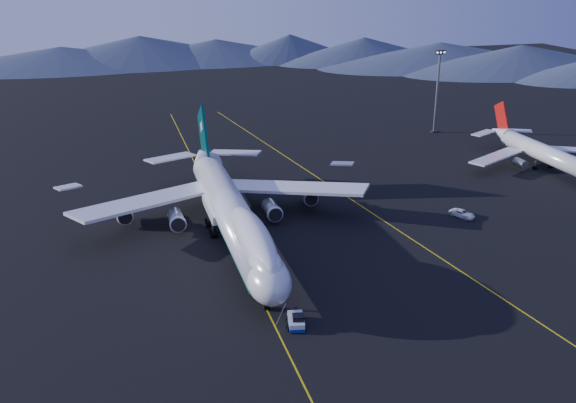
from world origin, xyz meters
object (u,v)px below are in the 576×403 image
object	(u,v)px
second_jet	(546,154)
service_van	(462,214)
boeing_747	(232,211)
floodlight_mast	(437,91)
pushback_tug	(296,322)

from	to	relation	value
second_jet	service_van	world-z (taller)	second_jet
boeing_747	second_jet	xyz separation A→B (m)	(83.82, 21.78, -1.76)
service_van	floodlight_mast	world-z (taller)	floodlight_mast
pushback_tug	second_jet	distance (m)	97.22
pushback_tug	boeing_747	bearing A→B (deg)	106.52
second_jet	floodlight_mast	distance (m)	43.32
service_van	floodlight_mast	xyz separation A→B (m)	(27.64, 64.75, 11.73)
boeing_747	pushback_tug	size ratio (longest dim) A/B	14.89
boeing_747	pushback_tug	distance (m)	32.70
pushback_tug	floodlight_mast	world-z (taller)	floodlight_mast
service_van	floodlight_mast	size ratio (longest dim) A/B	0.22
boeing_747	second_jet	world-z (taller)	boeing_747
floodlight_mast	second_jet	bearing A→B (deg)	-78.25
floodlight_mast	service_van	bearing A→B (deg)	-113.12
boeing_747	floodlight_mast	world-z (taller)	floodlight_mast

